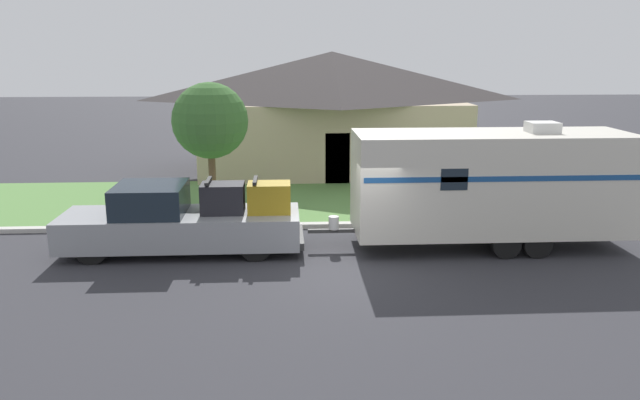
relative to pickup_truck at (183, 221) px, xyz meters
name	(u,v)px	position (x,y,z in m)	size (l,w,h in m)	color
ground_plane	(352,268)	(4.46, -1.59, -0.87)	(120.00, 120.00, 0.00)	#2D2D33
curb_strip	(339,225)	(4.46, 2.16, -0.80)	(80.00, 0.30, 0.14)	beige
lawn_strip	(331,199)	(4.46, 5.81, -0.85)	(80.00, 7.00, 0.03)	#568442
house_across_street	(332,110)	(4.93, 11.68, 1.88)	(12.30, 6.82, 5.30)	tan
pickup_truck	(183,221)	(0.00, 0.00, 0.00)	(6.50, 2.06, 2.01)	black
travel_trailer	(490,183)	(8.42, 0.00, 0.96)	(8.76, 2.42, 3.48)	black
mailbox	(613,188)	(13.43, 2.73, 0.12)	(0.48, 0.20, 1.29)	brown
tree_in_yard	(210,121)	(0.38, 3.91, 2.26)	(2.47, 2.47, 4.38)	brown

